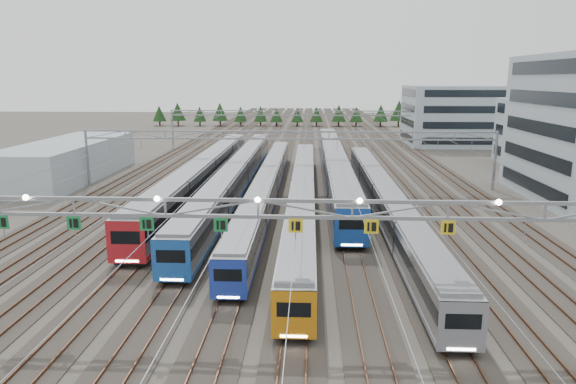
{
  "coord_description": "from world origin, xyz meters",
  "views": [
    {
      "loc": [
        3.08,
        -29.52,
        14.91
      ],
      "look_at": [
        0.85,
        21.65,
        3.5
      ],
      "focal_mm": 32.0,
      "sensor_mm": 36.0,
      "label": 1
    }
  ],
  "objects_px": {
    "train_a": "(205,173)",
    "depot_bldg_north": "(456,115)",
    "train_c": "(267,185)",
    "gantry_near": "(257,213)",
    "gantry_far": "(297,117)",
    "train_e": "(334,164)",
    "gantry_mid": "(288,142)",
    "west_shed": "(68,160)",
    "train_d": "(303,193)",
    "train_b": "(238,174)",
    "train_f": "(384,198)",
    "depot_bldg_mid": "(552,133)"
  },
  "relations": [
    {
      "from": "gantry_near",
      "to": "west_shed",
      "type": "xyz_separation_m",
      "value": [
        -33.43,
        45.74,
        -4.31
      ]
    },
    {
      "from": "train_c",
      "to": "gantry_near",
      "type": "bearing_deg",
      "value": -86.18
    },
    {
      "from": "train_c",
      "to": "gantry_far",
      "type": "height_order",
      "value": "gantry_far"
    },
    {
      "from": "train_d",
      "to": "depot_bldg_north",
      "type": "bearing_deg",
      "value": 60.96
    },
    {
      "from": "train_c",
      "to": "train_d",
      "type": "height_order",
      "value": "train_d"
    },
    {
      "from": "gantry_near",
      "to": "depot_bldg_north",
      "type": "distance_m",
      "value": 96.58
    },
    {
      "from": "train_d",
      "to": "west_shed",
      "type": "bearing_deg",
      "value": 154.12
    },
    {
      "from": "gantry_mid",
      "to": "west_shed",
      "type": "height_order",
      "value": "gantry_mid"
    },
    {
      "from": "gantry_near",
      "to": "depot_bldg_north",
      "type": "height_order",
      "value": "depot_bldg_north"
    },
    {
      "from": "train_c",
      "to": "gantry_near",
      "type": "height_order",
      "value": "gantry_near"
    },
    {
      "from": "gantry_far",
      "to": "train_c",
      "type": "bearing_deg",
      "value": -92.47
    },
    {
      "from": "gantry_far",
      "to": "depot_bldg_north",
      "type": "height_order",
      "value": "depot_bldg_north"
    },
    {
      "from": "gantry_near",
      "to": "west_shed",
      "type": "height_order",
      "value": "gantry_near"
    },
    {
      "from": "train_e",
      "to": "gantry_mid",
      "type": "distance_m",
      "value": 10.63
    },
    {
      "from": "train_d",
      "to": "depot_bldg_north",
      "type": "xyz_separation_m",
      "value": [
        33.93,
        61.13,
        4.66
      ]
    },
    {
      "from": "train_e",
      "to": "train_f",
      "type": "xyz_separation_m",
      "value": [
        4.5,
        -21.19,
        -0.32
      ]
    },
    {
      "from": "train_a",
      "to": "train_d",
      "type": "relative_size",
      "value": 0.97
    },
    {
      "from": "train_e",
      "to": "gantry_far",
      "type": "bearing_deg",
      "value": 100.1
    },
    {
      "from": "train_c",
      "to": "depot_bldg_north",
      "type": "distance_m",
      "value": 68.52
    },
    {
      "from": "gantry_far",
      "to": "depot_bldg_mid",
      "type": "xyz_separation_m",
      "value": [
        44.13,
        -25.49,
        -0.69
      ]
    },
    {
      "from": "gantry_near",
      "to": "gantry_mid",
      "type": "relative_size",
      "value": 1.0
    },
    {
      "from": "train_b",
      "to": "train_d",
      "type": "distance_m",
      "value": 13.71
    },
    {
      "from": "train_c",
      "to": "train_e",
      "type": "bearing_deg",
      "value": 57.68
    },
    {
      "from": "train_a",
      "to": "train_b",
      "type": "height_order",
      "value": "train_a"
    },
    {
      "from": "train_b",
      "to": "west_shed",
      "type": "distance_m",
      "value": 27.64
    },
    {
      "from": "gantry_far",
      "to": "west_shed",
      "type": "height_order",
      "value": "gantry_far"
    },
    {
      "from": "gantry_far",
      "to": "depot_bldg_mid",
      "type": "distance_m",
      "value": 50.97
    },
    {
      "from": "gantry_near",
      "to": "depot_bldg_mid",
      "type": "bearing_deg",
      "value": 53.46
    },
    {
      "from": "train_a",
      "to": "depot_bldg_north",
      "type": "height_order",
      "value": "depot_bldg_north"
    },
    {
      "from": "train_c",
      "to": "train_d",
      "type": "bearing_deg",
      "value": -45.62
    },
    {
      "from": "gantry_far",
      "to": "depot_bldg_north",
      "type": "xyz_separation_m",
      "value": [
        36.18,
        4.41,
        0.23
      ]
    },
    {
      "from": "train_d",
      "to": "train_f",
      "type": "bearing_deg",
      "value": -14.72
    },
    {
      "from": "train_f",
      "to": "gantry_mid",
      "type": "height_order",
      "value": "gantry_mid"
    },
    {
      "from": "train_a",
      "to": "train_b",
      "type": "xyz_separation_m",
      "value": [
        4.5,
        0.04,
        -0.19
      ]
    },
    {
      "from": "west_shed",
      "to": "train_c",
      "type": "bearing_deg",
      "value": -22.19
    },
    {
      "from": "gantry_mid",
      "to": "train_a",
      "type": "bearing_deg",
      "value": -172.78
    },
    {
      "from": "depot_bldg_mid",
      "to": "gantry_mid",
      "type": "bearing_deg",
      "value": -156.15
    },
    {
      "from": "train_b",
      "to": "west_shed",
      "type": "height_order",
      "value": "west_shed"
    },
    {
      "from": "train_d",
      "to": "train_e",
      "type": "distance_m",
      "value": 19.36
    },
    {
      "from": "gantry_mid",
      "to": "train_b",
      "type": "bearing_deg",
      "value": -168.44
    },
    {
      "from": "gantry_near",
      "to": "depot_bldg_north",
      "type": "bearing_deg",
      "value": 67.97
    },
    {
      "from": "train_e",
      "to": "depot_bldg_north",
      "type": "height_order",
      "value": "depot_bldg_north"
    },
    {
      "from": "train_b",
      "to": "depot_bldg_mid",
      "type": "height_order",
      "value": "depot_bldg_mid"
    },
    {
      "from": "train_e",
      "to": "gantry_mid",
      "type": "xyz_separation_m",
      "value": [
        -6.75,
        -7.11,
        4.11
      ]
    },
    {
      "from": "train_a",
      "to": "west_shed",
      "type": "relative_size",
      "value": 2.04
    },
    {
      "from": "train_f",
      "to": "west_shed",
      "type": "distance_m",
      "value": 48.88
    },
    {
      "from": "gantry_near",
      "to": "gantry_far",
      "type": "xyz_separation_m",
      "value": [
        0.05,
        85.12,
        -0.7
      ]
    },
    {
      "from": "train_d",
      "to": "gantry_near",
      "type": "xyz_separation_m",
      "value": [
        -2.3,
        -28.4,
        5.14
      ]
    },
    {
      "from": "train_b",
      "to": "train_e",
      "type": "xyz_separation_m",
      "value": [
        13.5,
        8.49,
        0.17
      ]
    },
    {
      "from": "train_c",
      "to": "train_f",
      "type": "relative_size",
      "value": 1.03
    }
  ]
}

